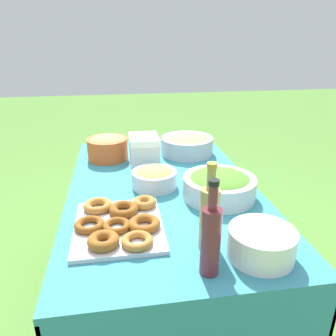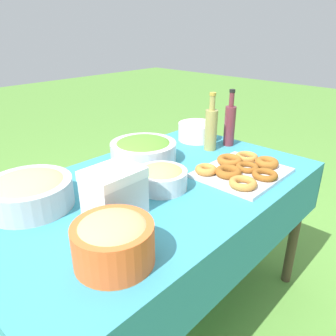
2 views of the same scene
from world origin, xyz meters
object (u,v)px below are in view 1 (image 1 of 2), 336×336
Objects in this scene: plate_stack at (261,243)px; olive_oil_bottle at (209,215)px; bread_bowl at (107,146)px; cooler_box at (144,152)px; fruit_bowl at (154,177)px; wine_bottle at (211,238)px; salad_bowl at (219,185)px; pasta_bowl at (187,144)px; donut_platter at (119,223)px.

olive_oil_bottle is at bearing -117.43° from plate_stack.
bread_bowl is 1.21× the size of cooler_box.
olive_oil_bottle is 1.44× the size of fruit_bowl.
salad_bowl is at bearing 159.56° from wine_bottle.
olive_oil_bottle is at bearing -22.68° from salad_bowl.
pasta_bowl is at bearing 122.95° from cooler_box.
cooler_box reaches higher than pasta_bowl.
olive_oil_bottle is at bearing 165.98° from wine_bottle.
cooler_box is (-0.58, 0.14, 0.06)m from donut_platter.
donut_platter is 0.37m from fruit_bowl.
salad_bowl is at bearing 35.55° from cooler_box.
olive_oil_bottle reaches higher than donut_platter.
donut_platter is 1.35× the size of olive_oil_bottle.
salad_bowl is at bearing 113.07° from donut_platter.
cooler_box is at bearing -57.05° from pasta_bowl.
salad_bowl is 0.50m from wine_bottle.
salad_bowl is at bearing 40.65° from bread_bowl.
pasta_bowl is 0.32m from cooler_box.
wine_bottle reaches higher than fruit_bowl.
pasta_bowl is at bearing 172.26° from olive_oil_bottle.
bread_bowl reaches higher than donut_platter.
pasta_bowl is 0.86m from donut_platter.
fruit_bowl is at bearing -154.55° from plate_stack.
olive_oil_bottle reaches higher than salad_bowl.
wine_bottle is at bearing 8.22° from fruit_bowl.
fruit_bowl is at bearing -29.88° from pasta_bowl.
fruit_bowl is (-0.49, -0.12, -0.07)m from olive_oil_bottle.
salad_bowl reaches higher than donut_platter.
donut_platter is 1.91× the size of plate_stack.
pasta_bowl is 0.92m from olive_oil_bottle.
salad_bowl is 0.42m from plate_stack.
plate_stack is 0.18m from olive_oil_bottle.
plate_stack is 0.71× the size of olive_oil_bottle.
fruit_bowl is at bearing 27.72° from bread_bowl.
donut_platter is 1.34× the size of wine_bottle.
cooler_box is at bearing 50.78° from bread_bowl.
fruit_bowl is 1.11× the size of cooler_box.
salad_bowl is at bearing 1.86° from pasta_bowl.
plate_stack is 1.13× the size of cooler_box.
plate_stack is 0.87m from cooler_box.
bread_bowl is 1.08× the size of fruit_bowl.
donut_platter is at bearing -13.95° from cooler_box.
olive_oil_bottle reaches higher than bread_bowl.
salad_bowl is 0.78× the size of donut_platter.
donut_platter is at bearing -66.93° from salad_bowl.
pasta_bowl is at bearing 91.98° from bread_bowl.
wine_bottle is (1.04, -0.16, 0.06)m from pasta_bowl.
wine_bottle reaches higher than olive_oil_bottle.
pasta_bowl is at bearing -178.14° from salad_bowl.
wine_bottle is at bearing 42.06° from donut_platter.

